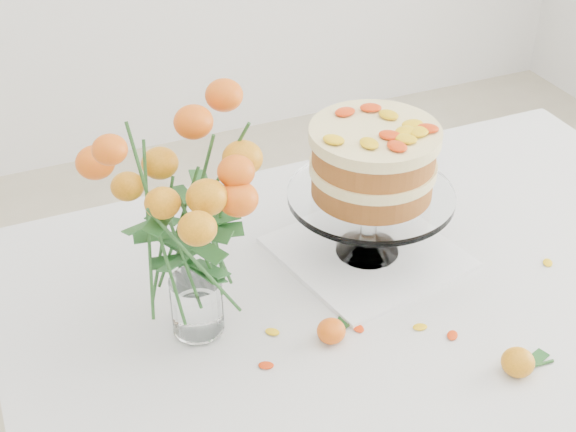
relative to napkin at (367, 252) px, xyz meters
name	(u,v)px	position (x,y,z in m)	size (l,w,h in m)	color
table	(387,311)	(0.01, -0.08, -0.09)	(1.43, 0.93, 0.76)	tan
napkin	(367,252)	(0.00, 0.00, 0.00)	(0.31, 0.31, 0.01)	white
cake_stand	(373,168)	(0.00, 0.00, 0.19)	(0.31, 0.31, 0.28)	white
rose_vase	(188,205)	(-0.37, -0.08, 0.26)	(0.38, 0.38, 0.45)	white
loose_rose_near	(518,362)	(0.07, -0.38, 0.02)	(0.10, 0.05, 0.05)	orange
loose_rose_far	(331,331)	(-0.17, -0.19, 0.02)	(0.08, 0.05, 0.04)	orange
stray_petal_a	(358,328)	(-0.11, -0.18, 0.00)	(0.03, 0.02, 0.00)	yellow
stray_petal_b	(420,327)	(-0.01, -0.22, 0.00)	(0.03, 0.02, 0.00)	yellow
stray_petal_c	(452,335)	(0.03, -0.26, 0.00)	(0.03, 0.02, 0.00)	yellow
stray_petal_d	(272,332)	(-0.25, -0.13, 0.00)	(0.03, 0.02, 0.00)	yellow
stray_petal_e	(266,366)	(-0.29, -0.20, 0.00)	(0.03, 0.02, 0.00)	yellow
stray_petal_f	(548,263)	(0.31, -0.16, 0.00)	(0.03, 0.02, 0.00)	yellow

